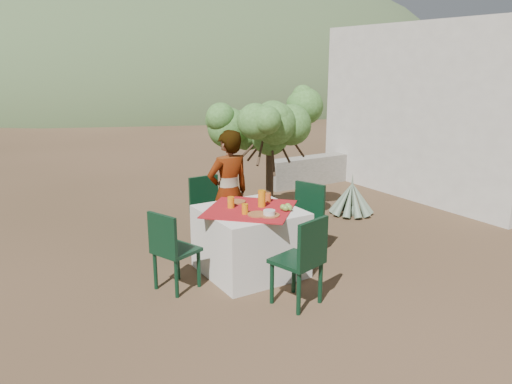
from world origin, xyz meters
TOP-DOWN VIEW (x-y plane):
  - ground at (0.00, 0.00)m, footprint 160.00×160.00m
  - table at (0.05, 0.38)m, footprint 1.30×1.30m
  - chair_far at (0.05, 1.47)m, footprint 0.42×0.42m
  - chair_near at (0.07, -0.61)m, footprint 0.52×0.52m
  - chair_left at (-0.90, 0.38)m, footprint 0.52×0.52m
  - chair_right at (0.89, 0.46)m, footprint 0.54×0.54m
  - person at (0.13, 1.03)m, footprint 0.59×0.40m
  - shrub_tree at (1.22, 1.75)m, footprint 1.49×1.47m
  - agave at (2.56, 1.46)m, footprint 0.71×0.69m
  - guesthouse at (5.60, 1.80)m, footprint 3.20×4.20m
  - stone_wall at (3.60, 3.40)m, footprint 2.60×0.35m
  - hill_near_right at (12.00, 36.00)m, footprint 48.00×48.00m
  - hill_far_right at (28.00, 46.00)m, footprint 36.00×36.00m
  - plate_far at (0.05, 0.67)m, footprint 0.21×0.21m
  - plate_near at (-0.00, 0.12)m, footprint 0.23×0.23m
  - glass_far at (-0.12, 0.51)m, footprint 0.08×0.08m
  - glass_near at (-0.10, 0.22)m, footprint 0.07×0.07m
  - juice_pitcher at (0.20, 0.37)m, footprint 0.09×0.09m
  - bowl_plate at (0.09, 0.04)m, footprint 0.23×0.23m
  - white_bowl at (0.09, 0.04)m, footprint 0.13×0.13m
  - jar_left at (0.37, 0.50)m, footprint 0.07×0.07m
  - jar_right at (0.37, 0.59)m, footprint 0.07×0.07m
  - napkin_holder at (0.32, 0.52)m, footprint 0.08×0.05m
  - fruit_cluster at (0.36, 0.10)m, footprint 0.14×0.13m

SIDE VIEW (x-z plane):
  - ground at x=0.00m, z-range 0.00..0.00m
  - hill_near_right at x=12.00m, z-range -10.00..10.00m
  - hill_far_right at x=28.00m, z-range -7.00..7.00m
  - agave at x=2.56m, z-range -0.12..0.62m
  - stone_wall at x=3.60m, z-range 0.00..0.55m
  - table at x=0.05m, z-range 0.00..0.76m
  - chair_left at x=-0.90m, z-range 0.05..0.92m
  - chair_far at x=0.05m, z-range 0.05..0.95m
  - chair_right at x=0.89m, z-range 0.05..0.96m
  - chair_near at x=0.07m, z-range 0.05..0.97m
  - bowl_plate at x=0.09m, z-range 0.76..0.77m
  - plate_far at x=0.05m, z-range 0.76..0.78m
  - plate_near at x=0.00m, z-range 0.76..0.78m
  - person at x=0.13m, z-range 0.00..1.57m
  - fruit_cluster at x=0.36m, z-range 0.76..0.83m
  - white_bowl at x=0.09m, z-range 0.77..0.82m
  - napkin_holder at x=0.32m, z-range 0.76..0.86m
  - jar_right at x=0.37m, z-range 0.76..0.87m
  - jar_left at x=0.37m, z-range 0.76..0.87m
  - glass_near at x=-0.10m, z-range 0.76..0.87m
  - glass_far at x=-0.12m, z-range 0.76..0.89m
  - juice_pitcher at x=0.20m, z-range 0.76..0.95m
  - shrub_tree at x=1.22m, z-range 0.51..2.27m
  - guesthouse at x=5.60m, z-range 0.00..3.00m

